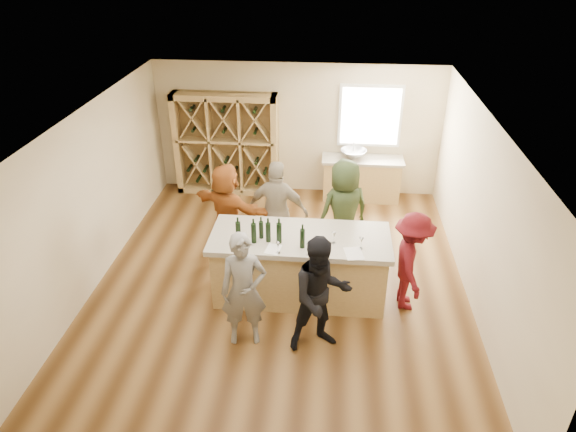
# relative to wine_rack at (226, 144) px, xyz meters

# --- Properties ---
(floor) EXTENTS (6.00, 7.00, 0.10)m
(floor) POSITION_rel_wine_rack_xyz_m (1.50, -3.27, -1.15)
(floor) COLOR brown
(floor) RESTS_ON ground
(ceiling) EXTENTS (6.00, 7.00, 0.10)m
(ceiling) POSITION_rel_wine_rack_xyz_m (1.50, -3.27, 1.75)
(ceiling) COLOR white
(ceiling) RESTS_ON ground
(wall_back) EXTENTS (6.00, 0.10, 2.80)m
(wall_back) POSITION_rel_wine_rack_xyz_m (1.50, 0.28, 0.30)
(wall_back) COLOR beige
(wall_back) RESTS_ON ground
(wall_front) EXTENTS (6.00, 0.10, 2.80)m
(wall_front) POSITION_rel_wine_rack_xyz_m (1.50, -6.82, 0.30)
(wall_front) COLOR beige
(wall_front) RESTS_ON ground
(wall_left) EXTENTS (0.10, 7.00, 2.80)m
(wall_left) POSITION_rel_wine_rack_xyz_m (-1.55, -3.27, 0.30)
(wall_left) COLOR beige
(wall_left) RESTS_ON ground
(wall_right) EXTENTS (0.10, 7.00, 2.80)m
(wall_right) POSITION_rel_wine_rack_xyz_m (4.55, -3.27, 0.30)
(wall_right) COLOR beige
(wall_right) RESTS_ON ground
(window_frame) EXTENTS (1.30, 0.06, 1.30)m
(window_frame) POSITION_rel_wine_rack_xyz_m (3.00, 0.20, 0.65)
(window_frame) COLOR white
(window_frame) RESTS_ON wall_back
(window_pane) EXTENTS (1.18, 0.01, 1.18)m
(window_pane) POSITION_rel_wine_rack_xyz_m (3.00, 0.17, 0.65)
(window_pane) COLOR white
(window_pane) RESTS_ON wall_back
(wine_rack) EXTENTS (2.20, 0.45, 2.20)m
(wine_rack) POSITION_rel_wine_rack_xyz_m (0.00, 0.00, 0.00)
(wine_rack) COLOR tan
(wine_rack) RESTS_ON floor
(back_counter_base) EXTENTS (1.60, 0.58, 0.86)m
(back_counter_base) POSITION_rel_wine_rack_xyz_m (2.90, -0.07, -0.67)
(back_counter_base) COLOR tan
(back_counter_base) RESTS_ON floor
(back_counter_top) EXTENTS (1.70, 0.62, 0.06)m
(back_counter_top) POSITION_rel_wine_rack_xyz_m (2.90, -0.07, -0.21)
(back_counter_top) COLOR #A69D88
(back_counter_top) RESTS_ON back_counter_base
(sink) EXTENTS (0.54, 0.54, 0.19)m
(sink) POSITION_rel_wine_rack_xyz_m (2.70, -0.07, -0.09)
(sink) COLOR silver
(sink) RESTS_ON back_counter_top
(faucet) EXTENTS (0.02, 0.02, 0.30)m
(faucet) POSITION_rel_wine_rack_xyz_m (2.70, 0.11, -0.03)
(faucet) COLOR silver
(faucet) RESTS_ON back_counter_top
(tasting_counter_base) EXTENTS (2.60, 1.00, 1.00)m
(tasting_counter_base) POSITION_rel_wine_rack_xyz_m (1.83, -3.55, -0.60)
(tasting_counter_base) COLOR tan
(tasting_counter_base) RESTS_ON floor
(tasting_counter_top) EXTENTS (2.72, 1.12, 0.08)m
(tasting_counter_top) POSITION_rel_wine_rack_xyz_m (1.83, -3.55, -0.06)
(tasting_counter_top) COLOR #A69D88
(tasting_counter_top) RESTS_ON tasting_counter_base
(wine_bottle_a) EXTENTS (0.09, 0.09, 0.31)m
(wine_bottle_a) POSITION_rel_wine_rack_xyz_m (0.93, -3.75, 0.13)
(wine_bottle_a) COLOR black
(wine_bottle_a) RESTS_ON tasting_counter_top
(wine_bottle_b) EXTENTS (0.10, 0.10, 0.31)m
(wine_bottle_b) POSITION_rel_wine_rack_xyz_m (1.16, -3.78, 0.14)
(wine_bottle_b) COLOR black
(wine_bottle_b) RESTS_ON tasting_counter_top
(wine_bottle_c) EXTENTS (0.07, 0.07, 0.27)m
(wine_bottle_c) POSITION_rel_wine_rack_xyz_m (1.25, -3.64, 0.12)
(wine_bottle_c) COLOR black
(wine_bottle_c) RESTS_ON tasting_counter_top
(wine_bottle_d) EXTENTS (0.08, 0.08, 0.31)m
(wine_bottle_d) POSITION_rel_wine_rack_xyz_m (1.37, -3.73, 0.13)
(wine_bottle_d) COLOR black
(wine_bottle_d) RESTS_ON tasting_counter_top
(wine_bottle_e) EXTENTS (0.10, 0.10, 0.32)m
(wine_bottle_e) POSITION_rel_wine_rack_xyz_m (1.53, -3.75, 0.14)
(wine_bottle_e) COLOR black
(wine_bottle_e) RESTS_ON tasting_counter_top
(wine_glass_a) EXTENTS (0.07, 0.07, 0.16)m
(wine_glass_a) POSITION_rel_wine_rack_xyz_m (1.55, -4.03, 0.06)
(wine_glass_a) COLOR white
(wine_glass_a) RESTS_ON tasting_counter_top
(wine_glass_b) EXTENTS (0.08, 0.08, 0.19)m
(wine_glass_b) POSITION_rel_wine_rack_xyz_m (1.98, -4.04, 0.07)
(wine_glass_b) COLOR white
(wine_glass_b) RESTS_ON tasting_counter_top
(wine_glass_d) EXTENTS (0.08, 0.08, 0.18)m
(wine_glass_d) POSITION_rel_wine_rack_xyz_m (2.33, -3.69, 0.07)
(wine_glass_d) COLOR white
(wine_glass_d) RESTS_ON tasting_counter_top
(wine_glass_e) EXTENTS (0.09, 0.09, 0.18)m
(wine_glass_e) POSITION_rel_wine_rack_xyz_m (2.72, -3.81, 0.07)
(wine_glass_e) COLOR white
(wine_glass_e) RESTS_ON tasting_counter_top
(tasting_menu_a) EXTENTS (0.25, 0.31, 0.00)m
(tasting_menu_a) POSITION_rel_wine_rack_xyz_m (1.46, -3.94, -0.02)
(tasting_menu_a) COLOR white
(tasting_menu_a) RESTS_ON tasting_counter_top
(tasting_menu_b) EXTENTS (0.26, 0.32, 0.00)m
(tasting_menu_b) POSITION_rel_wine_rack_xyz_m (2.12, -3.92, -0.02)
(tasting_menu_b) COLOR white
(tasting_menu_b) RESTS_ON tasting_counter_top
(tasting_menu_c) EXTENTS (0.31, 0.38, 0.00)m
(tasting_menu_c) POSITION_rel_wine_rack_xyz_m (2.62, -3.95, -0.02)
(tasting_menu_c) COLOR white
(tasting_menu_c) RESTS_ON tasting_counter_top
(person_near_left) EXTENTS (0.70, 0.56, 1.72)m
(person_near_left) POSITION_rel_wine_rack_xyz_m (1.14, -4.65, -0.24)
(person_near_left) COLOR slate
(person_near_left) RESTS_ON floor
(person_near_right) EXTENTS (0.95, 0.71, 1.74)m
(person_near_right) POSITION_rel_wine_rack_xyz_m (2.19, -4.67, -0.23)
(person_near_right) COLOR black
(person_near_right) RESTS_ON floor
(person_server) EXTENTS (0.50, 1.04, 1.60)m
(person_server) POSITION_rel_wine_rack_xyz_m (3.49, -3.66, -0.30)
(person_server) COLOR #590F14
(person_server) RESTS_ON floor
(person_far_mid) EXTENTS (1.13, 0.69, 1.81)m
(person_far_mid) POSITION_rel_wine_rack_xyz_m (1.37, -2.49, -0.19)
(person_far_mid) COLOR gray
(person_far_mid) RESTS_ON floor
(person_far_right) EXTENTS (1.07, 0.92, 1.85)m
(person_far_right) POSITION_rel_wine_rack_xyz_m (2.49, -2.42, -0.17)
(person_far_right) COLOR #263319
(person_far_right) RESTS_ON floor
(person_far_left) EXTENTS (1.66, 1.21, 1.70)m
(person_far_left) POSITION_rel_wine_rack_xyz_m (0.48, -2.41, -0.25)
(person_far_left) COLOR #994C19
(person_far_left) RESTS_ON floor
(wine_bottle_f) EXTENTS (0.07, 0.07, 0.30)m
(wine_bottle_f) POSITION_rel_wine_rack_xyz_m (1.88, -3.85, 0.13)
(wine_bottle_f) COLOR black
(wine_bottle_f) RESTS_ON tasting_counter_top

